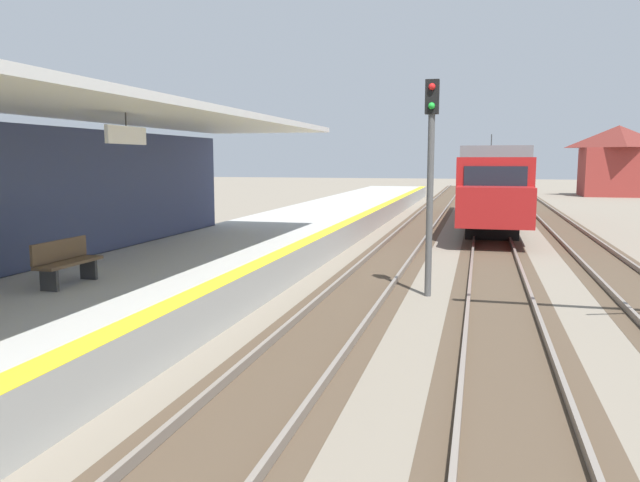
% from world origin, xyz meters
% --- Properties ---
extents(station_platform, '(5.00, 80.00, 0.91)m').
position_xyz_m(station_platform, '(-2.50, 16.00, 0.45)').
color(station_platform, '#A8A8A3').
rests_on(station_platform, ground).
extents(track_pair_nearest_platform, '(2.34, 120.00, 0.16)m').
position_xyz_m(track_pair_nearest_platform, '(1.90, 20.00, 0.05)').
color(track_pair_nearest_platform, '#4C3D2D').
rests_on(track_pair_nearest_platform, ground).
extents(track_pair_middle, '(2.34, 120.00, 0.16)m').
position_xyz_m(track_pair_middle, '(5.30, 20.00, 0.05)').
color(track_pair_middle, '#4C3D2D').
rests_on(track_pair_middle, ground).
extents(track_pair_far_side, '(2.34, 120.00, 0.16)m').
position_xyz_m(track_pair_far_side, '(8.70, 20.00, 0.05)').
color(track_pair_far_side, '#4C3D2D').
rests_on(track_pair_far_side, ground).
extents(approaching_train, '(2.93, 19.60, 4.76)m').
position_xyz_m(approaching_train, '(5.30, 32.20, 2.18)').
color(approaching_train, maroon).
rests_on(approaching_train, ground).
extents(rail_signal_post, '(0.32, 0.34, 5.20)m').
position_xyz_m(rail_signal_post, '(3.59, 14.29, 3.19)').
color(rail_signal_post, '#4C4C4C').
rests_on(rail_signal_post, ground).
extents(platform_bench, '(0.45, 1.60, 0.88)m').
position_xyz_m(platform_bench, '(-3.01, 9.46, 1.37)').
color(platform_bench, brown).
rests_on(platform_bench, station_platform).
extents(distant_trackside_house, '(6.60, 5.28, 6.40)m').
position_xyz_m(distant_trackside_house, '(16.78, 60.87, 3.34)').
color(distant_trackside_house, maroon).
rests_on(distant_trackside_house, ground).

